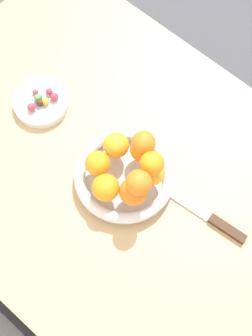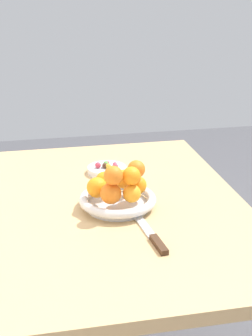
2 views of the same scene
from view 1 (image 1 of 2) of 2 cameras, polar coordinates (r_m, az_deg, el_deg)
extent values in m
plane|color=#4C4C51|center=(1.89, -0.59, -8.69)|extent=(6.00, 6.00, 0.00)
cube|color=tan|center=(1.20, -0.93, -0.57)|extent=(1.10, 0.76, 0.04)
cylinder|color=tan|center=(1.80, -5.82, 11.83)|extent=(0.05, 0.05, 0.70)
cylinder|color=silver|center=(1.17, -0.16, -1.16)|extent=(0.18, 0.18, 0.01)
torus|color=silver|center=(1.15, -0.17, -0.80)|extent=(0.23, 0.23, 0.03)
cylinder|color=silver|center=(1.26, -9.39, 7.23)|extent=(0.13, 0.13, 0.02)
sphere|color=orange|center=(1.13, 1.80, 2.04)|extent=(0.05, 0.05, 0.05)
sphere|color=orange|center=(1.13, -1.11, 2.54)|extent=(0.06, 0.06, 0.06)
sphere|color=orange|center=(1.12, -3.16, 0.51)|extent=(0.06, 0.06, 0.06)
sphere|color=orange|center=(1.09, -2.26, -2.20)|extent=(0.06, 0.06, 0.06)
sphere|color=orange|center=(1.09, 0.80, -2.64)|extent=(0.06, 0.06, 0.06)
sphere|color=orange|center=(1.11, 2.94, -0.64)|extent=(0.05, 0.05, 0.05)
sphere|color=orange|center=(1.06, 2.89, 0.51)|extent=(0.05, 0.05, 0.05)
sphere|color=orange|center=(1.03, 1.43, -1.63)|extent=(0.05, 0.05, 0.05)
sphere|color=orange|center=(1.08, 1.95, 2.81)|extent=(0.05, 0.05, 0.05)
sphere|color=#C6384C|center=(1.25, -8.51, 8.38)|extent=(0.02, 0.02, 0.02)
sphere|color=#C6384C|center=(1.24, -10.44, 6.64)|extent=(0.02, 0.02, 0.02)
sphere|color=#C6384C|center=(1.26, -10.02, 8.29)|extent=(0.01, 0.01, 0.01)
sphere|color=#C6384C|center=(1.24, -7.94, 7.84)|extent=(0.02, 0.02, 0.02)
sphere|color=#4C9947|center=(1.25, -9.72, 7.68)|extent=(0.02, 0.02, 0.02)
sphere|color=gold|center=(1.24, -8.91, 7.31)|extent=(0.02, 0.02, 0.02)
sphere|color=#472819|center=(1.24, -9.58, 7.10)|extent=(0.02, 0.02, 0.02)
cube|color=#3F2819|center=(1.15, 11.16, -6.62)|extent=(0.09, 0.03, 0.01)
cube|color=silver|center=(1.16, 5.72, -3.16)|extent=(0.17, 0.04, 0.01)
camera|label=2|loc=(1.16, 79.44, -41.88)|focal=55.00mm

